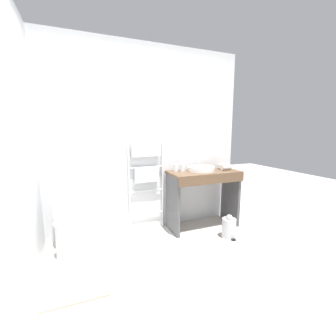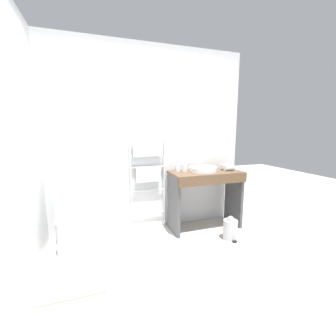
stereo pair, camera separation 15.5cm
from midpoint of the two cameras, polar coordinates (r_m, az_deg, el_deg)
name	(u,v)px [view 1 (the left image)]	position (r m, az deg, el deg)	size (l,w,h in m)	color
ground_plane	(195,295)	(2.25, 4.57, -29.47)	(12.00, 12.00, 0.00)	beige
wall_back	(144,140)	(3.20, -7.51, 7.00)	(2.88, 0.12, 2.56)	silver
wall_side	(13,147)	(2.37, -36.26, 4.33)	(0.12, 2.18, 2.56)	silver
toilet	(73,228)	(2.90, -24.54, -13.61)	(0.39, 0.50, 0.78)	white
towel_radiator	(146,168)	(3.13, -6.91, -0.01)	(0.51, 0.06, 1.30)	silver
vanity_counter	(204,189)	(3.29, 7.73, -5.33)	(1.01, 0.50, 0.84)	brown
sink_basin	(201,169)	(3.24, 7.05, -0.15)	(0.39, 0.39, 0.06)	white
faucet	(195,163)	(3.39, 5.63, 1.23)	(0.02, 0.10, 0.14)	silver
cup_near_wall	(176,168)	(3.20, 0.63, 0.11)	(0.07, 0.07, 0.10)	white
cup_near_edge	(183,168)	(3.19, 2.34, 0.09)	(0.07, 0.07, 0.11)	white
hair_dryer	(226,167)	(3.40, 13.16, 0.28)	(0.19, 0.19, 0.09)	white
trash_bin	(229,227)	(3.18, 13.82, -14.46)	(0.19, 0.22, 0.32)	#B7B7BC
bath_mat	(76,290)	(2.46, -24.13, -26.43)	(0.56, 0.36, 0.01)	gray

